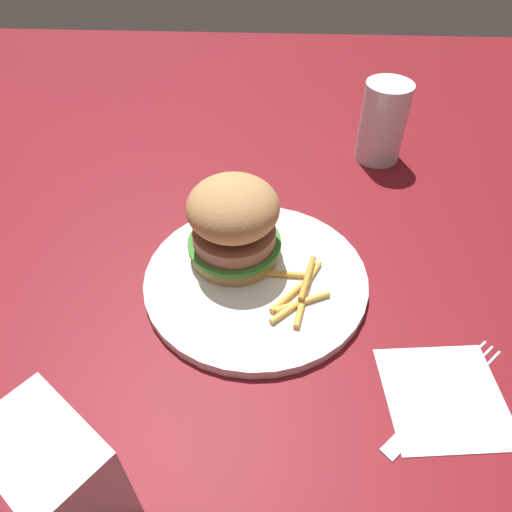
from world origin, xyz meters
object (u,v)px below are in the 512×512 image
at_px(drink_glass, 382,127).
at_px(napkin_dispenser, 59,476).
at_px(napkin, 444,396).
at_px(sandwich, 234,222).
at_px(fork, 446,394).
at_px(plate, 256,278).
at_px(fries_pile, 299,292).

bearing_deg(drink_glass, napkin_dispenser, 59.65).
bearing_deg(napkin, sandwich, -38.80).
xyz_separation_m(sandwich, fork, (-0.21, 0.17, -0.06)).
xyz_separation_m(plate, napkin, (-0.18, 0.14, -0.01)).
bearing_deg(napkin, napkin_dispenser, 19.07).
xyz_separation_m(napkin, napkin_dispenser, (0.31, 0.11, 0.05)).
bearing_deg(napkin_dispenser, fries_pile, 88.36).
relative_size(plate, sandwich, 2.34).
relative_size(drink_glass, napkin_dispenser, 1.08).
height_order(plate, sandwich, sandwich).
bearing_deg(fries_pile, plate, -30.88).
bearing_deg(drink_glass, fork, 91.50).
distance_m(fries_pile, fork, 0.18).
bearing_deg(fork, napkin, 43.12).
height_order(plate, napkin_dispenser, napkin_dispenser).
bearing_deg(napkin_dispenser, plate, 99.78).
bearing_deg(fork, sandwich, -38.46).
relative_size(fries_pile, drink_glass, 0.82).
distance_m(napkin, napkin_dispenser, 0.34).
xyz_separation_m(fries_pile, napkin_dispenser, (0.18, 0.22, 0.04)).
bearing_deg(napkin, drink_glass, -88.66).
bearing_deg(napkin, plate, -36.93).
bearing_deg(fork, plate, -36.54).
bearing_deg(plate, drink_glass, -122.49).
bearing_deg(drink_glass, napkin, 91.34).
bearing_deg(napkin_dispenser, napkin, 56.71).
xyz_separation_m(plate, sandwich, (0.03, -0.03, 0.06)).
relative_size(fries_pile, napkin_dispenser, 0.89).
relative_size(napkin, fork, 0.80).
height_order(plate, napkin, plate).
bearing_deg(sandwich, napkin, 141.20).
xyz_separation_m(napkin, drink_glass, (0.01, -0.41, 0.05)).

